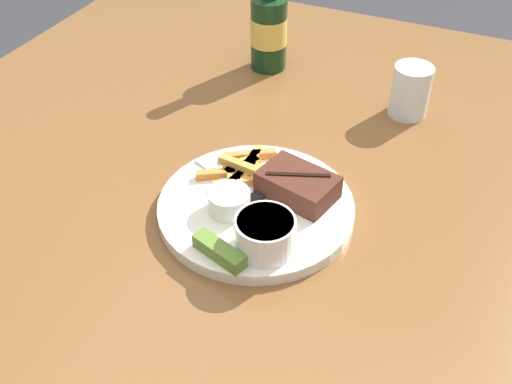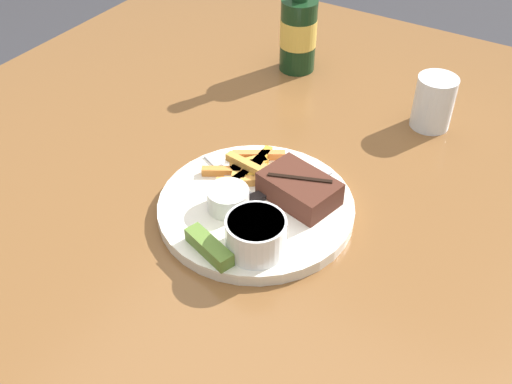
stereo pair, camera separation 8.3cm
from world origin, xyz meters
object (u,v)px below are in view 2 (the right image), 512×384
dinner_plate (256,208)px  coleslaw_cup (256,233)px  dipping_sauce_cup (228,198)px  knife_utensil (273,192)px  beer_bottle (298,31)px  fork_utensil (228,175)px  drinking_glass (434,102)px  steak_portion (299,189)px  pickle_spear (209,247)px

dinner_plate → coleslaw_cup: 0.10m
dipping_sauce_cup → knife_utensil: bearing=57.0°
beer_bottle → fork_utensil: bearing=-76.8°
coleslaw_cup → beer_bottle: beer_bottle is taller
knife_utensil → drinking_glass: bearing=5.1°
steak_portion → pickle_spear: size_ratio=1.48×
dinner_plate → fork_utensil: fork_utensil is taller
steak_portion → drinking_glass: (0.09, 0.31, 0.01)m
knife_utensil → fork_utensil: bearing=117.7°
dipping_sauce_cup → drinking_glass: 0.41m
dipping_sauce_cup → knife_utensil: (0.04, 0.06, -0.01)m
dinner_plate → beer_bottle: size_ratio=1.25×
dipping_sauce_cup → fork_utensil: 0.07m
dinner_plate → dipping_sauce_cup: bearing=-134.1°
steak_portion → knife_utensil: steak_portion is taller
steak_portion → pickle_spear: bearing=-106.8°
steak_portion → fork_utensil: 0.12m
dinner_plate → knife_utensil: size_ratio=1.81×
coleslaw_cup → beer_bottle: 0.52m
knife_utensil → steak_portion: bearing=-48.3°
fork_utensil → knife_utensil: size_ratio=0.82×
dinner_plate → dipping_sauce_cup: (-0.03, -0.03, 0.03)m
knife_utensil → coleslaw_cup: bearing=-134.4°
dinner_plate → beer_bottle: 0.44m
pickle_spear → fork_utensil: size_ratio=0.64×
knife_utensil → beer_bottle: size_ratio=0.69×
beer_bottle → coleslaw_cup: bearing=-67.3°
beer_bottle → pickle_spear: bearing=-73.4°
steak_portion → fork_utensil: bearing=-174.5°
dinner_plate → steak_portion: steak_portion is taller
pickle_spear → beer_bottle: 0.54m
dinner_plate → steak_portion: (0.05, 0.04, 0.03)m
fork_utensil → beer_bottle: bearing=126.8°
beer_bottle → drinking_glass: beer_bottle is taller
dipping_sauce_cup → pickle_spear: dipping_sauce_cup is taller
coleslaw_cup → beer_bottle: bearing=112.7°
pickle_spear → dinner_plate: bearing=90.0°
dinner_plate → beer_bottle: (-0.15, 0.40, 0.07)m
coleslaw_cup → pickle_spear: bearing=-141.3°
steak_portion → knife_utensil: (-0.04, -0.01, -0.02)m
coleslaw_cup → dipping_sauce_cup: (-0.08, 0.05, -0.01)m
drinking_glass → dinner_plate: bearing=-111.5°
dinner_plate → knife_utensil: 0.03m
steak_portion → dipping_sauce_cup: size_ratio=2.03×
dinner_plate → drinking_glass: bearing=68.5°
dipping_sauce_cup → knife_utensil: size_ratio=0.38×
coleslaw_cup → dipping_sauce_cup: size_ratio=1.34×
pickle_spear → fork_utensil: (-0.07, 0.14, -0.01)m
pickle_spear → drinking_glass: (0.14, 0.46, 0.02)m
fork_utensil → dinner_plate: bearing=0.0°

